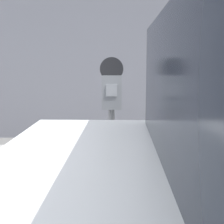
{
  "coord_description": "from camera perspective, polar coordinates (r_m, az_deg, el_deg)",
  "views": [
    {
      "loc": [
        -0.02,
        -1.51,
        1.47
      ],
      "look_at": [
        0.0,
        1.14,
        1.05
      ],
      "focal_mm": 50.0,
      "sensor_mm": 36.0,
      "label": 1
    }
  ],
  "objects": [
    {
      "name": "sidewalk",
      "position": [
        3.98,
        -0.21,
        -11.92
      ],
      "size": [
        24.0,
        2.8,
        0.11
      ],
      "color": "#9E9B96",
      "rests_on": "ground_plane"
    },
    {
      "name": "building_facade",
      "position": [
        6.3,
        -0.38,
        19.12
      ],
      "size": [
        24.0,
        0.3,
        5.16
      ],
      "color": "gray",
      "rests_on": "ground_plane"
    },
    {
      "name": "parking_meter",
      "position": [
        2.67,
        0.0,
        2.35
      ],
      "size": [
        0.19,
        0.15,
        1.41
      ],
      "color": "gray",
      "rests_on": "sidewalk"
    }
  ]
}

